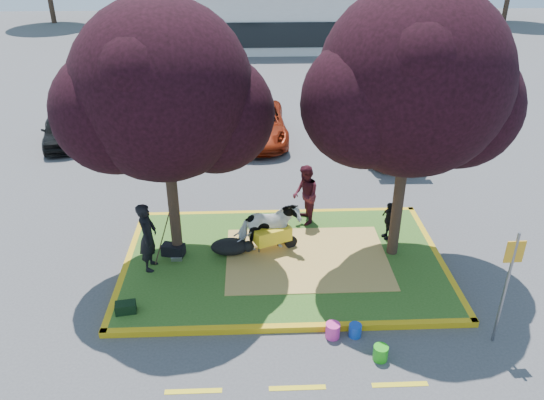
{
  "coord_description": "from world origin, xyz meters",
  "views": [
    {
      "loc": [
        -0.8,
        -11.52,
        7.98
      ],
      "look_at": [
        -0.29,
        0.5,
        1.63
      ],
      "focal_mm": 35.0,
      "sensor_mm": 36.0,
      "label": 1
    }
  ],
  "objects_px": {
    "wheelbarrow": "(272,234)",
    "sign_post": "(509,276)",
    "cow": "(269,228)",
    "bucket_blue": "(355,330)",
    "car_black": "(62,129)",
    "calf": "(230,247)",
    "car_silver": "(134,125)",
    "handler": "(148,237)",
    "bucket_green": "(380,353)",
    "bucket_pink": "(333,330)"
  },
  "relations": [
    {
      "from": "wheelbarrow",
      "to": "sign_post",
      "type": "distance_m",
      "value": 5.94
    },
    {
      "from": "cow",
      "to": "bucket_blue",
      "type": "distance_m",
      "value": 3.77
    },
    {
      "from": "sign_post",
      "to": "car_black",
      "type": "height_order",
      "value": "sign_post"
    },
    {
      "from": "wheelbarrow",
      "to": "car_black",
      "type": "distance_m",
      "value": 11.61
    },
    {
      "from": "calf",
      "to": "car_black",
      "type": "height_order",
      "value": "car_black"
    },
    {
      "from": "sign_post",
      "to": "car_silver",
      "type": "distance_m",
      "value": 15.38
    },
    {
      "from": "handler",
      "to": "wheelbarrow",
      "type": "xyz_separation_m",
      "value": [
        3.1,
        0.77,
        -0.46
      ]
    },
    {
      "from": "calf",
      "to": "bucket_green",
      "type": "distance_m",
      "value": 4.97
    },
    {
      "from": "wheelbarrow",
      "to": "sign_post",
      "type": "relative_size",
      "value": 0.64
    },
    {
      "from": "handler",
      "to": "sign_post",
      "type": "relative_size",
      "value": 0.67
    },
    {
      "from": "bucket_pink",
      "to": "car_silver",
      "type": "distance_m",
      "value": 13.23
    },
    {
      "from": "bucket_green",
      "to": "car_black",
      "type": "height_order",
      "value": "car_black"
    },
    {
      "from": "bucket_blue",
      "to": "wheelbarrow",
      "type": "bearing_deg",
      "value": 116.57
    },
    {
      "from": "handler",
      "to": "bucket_blue",
      "type": "height_order",
      "value": "handler"
    },
    {
      "from": "bucket_pink",
      "to": "sign_post",
      "type": "bearing_deg",
      "value": -4.36
    },
    {
      "from": "calf",
      "to": "handler",
      "type": "height_order",
      "value": "handler"
    },
    {
      "from": "bucket_green",
      "to": "handler",
      "type": "bearing_deg",
      "value": 147.64
    },
    {
      "from": "bucket_pink",
      "to": "wheelbarrow",
      "type": "bearing_deg",
      "value": 109.42
    },
    {
      "from": "car_silver",
      "to": "cow",
      "type": "bearing_deg",
      "value": 117.24
    },
    {
      "from": "car_silver",
      "to": "wheelbarrow",
      "type": "bearing_deg",
      "value": 117.79
    },
    {
      "from": "bucket_green",
      "to": "bucket_pink",
      "type": "bearing_deg",
      "value": 141.36
    },
    {
      "from": "sign_post",
      "to": "bucket_blue",
      "type": "relative_size",
      "value": 9.12
    },
    {
      "from": "bucket_blue",
      "to": "cow",
      "type": "bearing_deg",
      "value": 118.0
    },
    {
      "from": "wheelbarrow",
      "to": "bucket_blue",
      "type": "height_order",
      "value": "wheelbarrow"
    },
    {
      "from": "calf",
      "to": "bucket_pink",
      "type": "bearing_deg",
      "value": -71.7
    },
    {
      "from": "handler",
      "to": "bucket_green",
      "type": "xyz_separation_m",
      "value": [
        5.16,
        -3.27,
        -0.9
      ]
    },
    {
      "from": "handler",
      "to": "wheelbarrow",
      "type": "height_order",
      "value": "handler"
    },
    {
      "from": "cow",
      "to": "bucket_pink",
      "type": "relative_size",
      "value": 4.7
    },
    {
      "from": "calf",
      "to": "bucket_blue",
      "type": "relative_size",
      "value": 3.41
    },
    {
      "from": "cow",
      "to": "calf",
      "type": "bearing_deg",
      "value": 87.68
    },
    {
      "from": "sign_post",
      "to": "bucket_green",
      "type": "height_order",
      "value": "sign_post"
    },
    {
      "from": "cow",
      "to": "sign_post",
      "type": "relative_size",
      "value": 0.59
    },
    {
      "from": "calf",
      "to": "handler",
      "type": "relative_size",
      "value": 0.55
    },
    {
      "from": "car_black",
      "to": "car_silver",
      "type": "distance_m",
      "value": 2.91
    },
    {
      "from": "handler",
      "to": "bucket_pink",
      "type": "distance_m",
      "value": 5.07
    },
    {
      "from": "cow",
      "to": "calf",
      "type": "xyz_separation_m",
      "value": [
        -1.04,
        -0.17,
        -0.46
      ]
    },
    {
      "from": "cow",
      "to": "handler",
      "type": "distance_m",
      "value": 3.12
    },
    {
      "from": "calf",
      "to": "sign_post",
      "type": "relative_size",
      "value": 0.37
    },
    {
      "from": "bucket_pink",
      "to": "bucket_blue",
      "type": "xyz_separation_m",
      "value": [
        0.49,
        0.01,
        -0.02
      ]
    },
    {
      "from": "bucket_green",
      "to": "bucket_blue",
      "type": "relative_size",
      "value": 1.11
    },
    {
      "from": "cow",
      "to": "bucket_green",
      "type": "height_order",
      "value": "cow"
    },
    {
      "from": "wheelbarrow",
      "to": "bucket_green",
      "type": "relative_size",
      "value": 5.27
    },
    {
      "from": "bucket_green",
      "to": "car_silver",
      "type": "height_order",
      "value": "car_silver"
    },
    {
      "from": "calf",
      "to": "bucket_green",
      "type": "relative_size",
      "value": 3.08
    },
    {
      "from": "calf",
      "to": "car_black",
      "type": "xyz_separation_m",
      "value": [
        -6.95,
        8.57,
        0.24
      ]
    },
    {
      "from": "calf",
      "to": "car_black",
      "type": "relative_size",
      "value": 0.28
    },
    {
      "from": "bucket_pink",
      "to": "car_black",
      "type": "height_order",
      "value": "car_black"
    },
    {
      "from": "cow",
      "to": "car_black",
      "type": "relative_size",
      "value": 0.45
    },
    {
      "from": "bucket_blue",
      "to": "car_silver",
      "type": "relative_size",
      "value": 0.06
    },
    {
      "from": "car_black",
      "to": "cow",
      "type": "bearing_deg",
      "value": -61.29
    }
  ]
}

